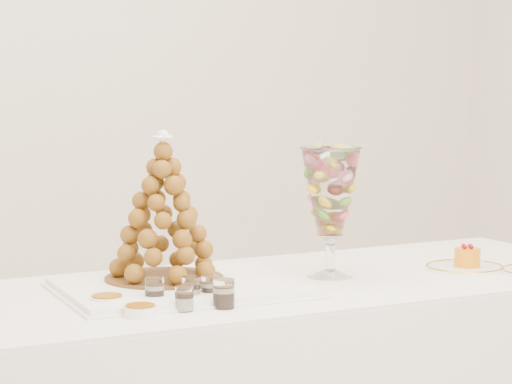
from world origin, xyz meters
TOP-DOWN VIEW (x-y plane):
  - lace_tray at (-0.22, 0.17)m, footprint 0.67×0.53m
  - macaron_vase at (0.24, 0.16)m, footprint 0.17×0.17m
  - cake_plate at (0.64, 0.06)m, footprint 0.23×0.23m
  - verrine_a at (-0.35, 0.06)m, footprint 0.05×0.05m
  - verrine_b at (-0.26, 0.03)m, footprint 0.05×0.05m
  - verrine_c at (-0.20, 0.04)m, footprint 0.06×0.06m
  - verrine_d at (-0.32, -0.05)m, footprint 0.05×0.05m
  - verrine_e at (-0.22, -0.07)m, footprint 0.06×0.06m
  - ramekin_back at (-0.47, 0.08)m, footprint 0.09×0.09m
  - ramekin_front at (-0.44, -0.06)m, footprint 0.08×0.08m
  - croquembouche at (-0.23, 0.25)m, footprint 0.32×0.32m
  - mousse_cake at (0.64, 0.05)m, footprint 0.08×0.08m

SIDE VIEW (x-z plane):
  - cake_plate at x=0.64m, z-range 0.75..0.76m
  - lace_tray at x=-0.22m, z-range 0.75..0.77m
  - ramekin_front at x=-0.44m, z-range 0.75..0.78m
  - ramekin_back at x=-0.47m, z-range 0.75..0.78m
  - verrine_d at x=-0.32m, z-range 0.75..0.81m
  - verrine_c at x=-0.20m, z-range 0.75..0.81m
  - verrine_b at x=-0.26m, z-range 0.75..0.82m
  - verrine_a at x=-0.35m, z-range 0.75..0.82m
  - verrine_e at x=-0.22m, z-range 0.75..0.82m
  - mousse_cake at x=0.64m, z-range 0.76..0.82m
  - croquembouche at x=-0.23m, z-range 0.77..1.17m
  - macaron_vase at x=0.24m, z-range 0.81..1.17m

